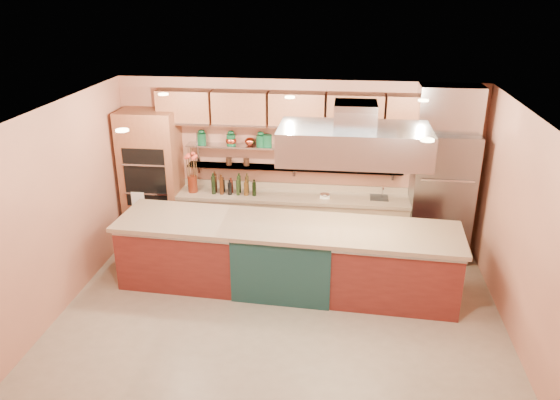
# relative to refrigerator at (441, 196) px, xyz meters

# --- Properties ---
(floor) EXTENTS (6.00, 5.00, 0.02)m
(floor) POSITION_rel_refrigerator_xyz_m (-2.35, -2.14, -1.06)
(floor) COLOR gray
(floor) RESTS_ON ground
(ceiling) EXTENTS (6.00, 5.00, 0.02)m
(ceiling) POSITION_rel_refrigerator_xyz_m (-2.35, -2.14, 1.75)
(ceiling) COLOR black
(ceiling) RESTS_ON wall_back
(wall_back) EXTENTS (6.00, 0.04, 2.80)m
(wall_back) POSITION_rel_refrigerator_xyz_m (-2.35, 0.36, 0.35)
(wall_back) COLOR #C0785A
(wall_back) RESTS_ON floor
(wall_front) EXTENTS (6.00, 0.04, 2.80)m
(wall_front) POSITION_rel_refrigerator_xyz_m (-2.35, -4.64, 0.35)
(wall_front) COLOR #C0785A
(wall_front) RESTS_ON floor
(wall_left) EXTENTS (0.04, 5.00, 2.80)m
(wall_left) POSITION_rel_refrigerator_xyz_m (-5.35, -2.14, 0.35)
(wall_left) COLOR #C0785A
(wall_left) RESTS_ON floor
(wall_right) EXTENTS (0.04, 5.00, 2.80)m
(wall_right) POSITION_rel_refrigerator_xyz_m (0.65, -2.14, 0.35)
(wall_right) COLOR #C0785A
(wall_right) RESTS_ON floor
(oven_stack) EXTENTS (0.95, 0.64, 2.30)m
(oven_stack) POSITION_rel_refrigerator_xyz_m (-4.80, 0.04, 0.10)
(oven_stack) COLOR #935335
(oven_stack) RESTS_ON floor
(refrigerator) EXTENTS (0.95, 0.72, 2.10)m
(refrigerator) POSITION_rel_refrigerator_xyz_m (0.00, 0.00, 0.00)
(refrigerator) COLOR slate
(refrigerator) RESTS_ON floor
(back_counter) EXTENTS (3.84, 0.64, 0.93)m
(back_counter) POSITION_rel_refrigerator_xyz_m (-2.40, 0.06, -0.58)
(back_counter) COLOR tan
(back_counter) RESTS_ON floor
(wall_shelf_lower) EXTENTS (3.60, 0.26, 0.03)m
(wall_shelf_lower) POSITION_rel_refrigerator_xyz_m (-2.40, 0.23, 0.30)
(wall_shelf_lower) COLOR #ACAFB4
(wall_shelf_lower) RESTS_ON wall_back
(wall_shelf_upper) EXTENTS (3.60, 0.26, 0.03)m
(wall_shelf_upper) POSITION_rel_refrigerator_xyz_m (-2.40, 0.23, 0.65)
(wall_shelf_upper) COLOR #ACAFB4
(wall_shelf_upper) RESTS_ON wall_back
(upper_cabinets) EXTENTS (4.60, 0.36, 0.55)m
(upper_cabinets) POSITION_rel_refrigerator_xyz_m (-2.35, 0.18, 1.30)
(upper_cabinets) COLOR #935335
(upper_cabinets) RESTS_ON wall_back
(range_hood) EXTENTS (2.00, 1.00, 0.45)m
(range_hood) POSITION_rel_refrigerator_xyz_m (-1.45, -1.33, 1.20)
(range_hood) COLOR #ACAFB4
(range_hood) RESTS_ON ceiling
(ceiling_downlights) EXTENTS (4.00, 2.80, 0.02)m
(ceiling_downlights) POSITION_rel_refrigerator_xyz_m (-2.35, -1.94, 1.72)
(ceiling_downlights) COLOR #FFE5A5
(ceiling_downlights) RESTS_ON ceiling
(island) EXTENTS (4.91, 1.32, 1.01)m
(island) POSITION_rel_refrigerator_xyz_m (-2.35, -1.33, -0.54)
(island) COLOR maroon
(island) RESTS_ON floor
(flower_vase) EXTENTS (0.20, 0.20, 0.28)m
(flower_vase) POSITION_rel_refrigerator_xyz_m (-4.09, 0.01, 0.02)
(flower_vase) COLOR #601D0E
(flower_vase) RESTS_ON back_counter
(oil_bottle_cluster) EXTENTS (0.82, 0.27, 0.26)m
(oil_bottle_cluster) POSITION_rel_refrigerator_xyz_m (-3.37, 0.01, 0.01)
(oil_bottle_cluster) COLOR black
(oil_bottle_cluster) RESTS_ON back_counter
(kitchen_scale) EXTENTS (0.18, 0.15, 0.09)m
(kitchen_scale) POSITION_rel_refrigerator_xyz_m (-1.85, 0.01, -0.08)
(kitchen_scale) COLOR white
(kitchen_scale) RESTS_ON back_counter
(bar_faucet) EXTENTS (0.04, 0.04, 0.21)m
(bar_faucet) POSITION_rel_refrigerator_xyz_m (-0.92, 0.11, -0.01)
(bar_faucet) COLOR silver
(bar_faucet) RESTS_ON back_counter
(copper_kettle) EXTENTS (0.18, 0.18, 0.14)m
(copper_kettle) POSITION_rel_refrigerator_xyz_m (-3.13, 0.23, 0.73)
(copper_kettle) COLOR #BB452B
(copper_kettle) RESTS_ON wall_shelf_upper
(green_canister) EXTENTS (0.21, 0.21, 0.19)m
(green_canister) POSITION_rel_refrigerator_xyz_m (-2.84, 0.23, 0.76)
(green_canister) COLOR #0E4325
(green_canister) RESTS_ON wall_shelf_upper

